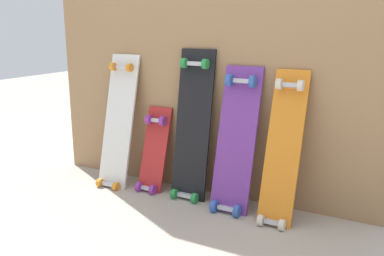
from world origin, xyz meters
The scene contains 7 objects.
ground_plane centered at (0.00, 0.00, 0.00)m, with size 12.00×12.00×0.00m, color #A89E8E.
plywood_wall_panel centered at (0.00, 0.07, 0.92)m, with size 2.19×0.04×1.85m, color #99724C.
skateboard_white centered at (-0.55, -0.08, 0.39)m, with size 0.22×0.29×0.93m.
skateboard_red centered at (-0.29, -0.06, 0.23)m, with size 0.17×0.24×0.60m.
skateboard_black centered at (-0.01, -0.04, 0.42)m, with size 0.23×0.22×0.97m.
skateboard_purple centered at (0.29, -0.08, 0.38)m, with size 0.23×0.29×0.88m.
skateboard_orange centered at (0.57, -0.10, 0.37)m, with size 0.19×0.32×0.88m.
Camera 1 is at (1.17, -2.24, 1.05)m, focal length 39.61 mm.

